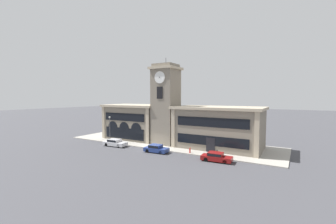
# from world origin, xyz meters

# --- Properties ---
(ground_plane) EXTENTS (300.00, 300.00, 0.00)m
(ground_plane) POSITION_xyz_m (0.00, 0.00, 0.00)
(ground_plane) COLOR #424247
(sidewalk_kerb) EXTENTS (42.73, 12.53, 0.15)m
(sidewalk_kerb) POSITION_xyz_m (0.00, 6.27, 0.07)
(sidewalk_kerb) COLOR #A39E93
(sidewalk_kerb) RESTS_ON ground_plane
(clock_tower) EXTENTS (5.06, 5.06, 16.68)m
(clock_tower) POSITION_xyz_m (-0.00, 4.95, 7.79)
(clock_tower) COLOR gray
(clock_tower) RESTS_ON ground_plane
(town_hall_left_wing) EXTENTS (13.24, 8.46, 7.53)m
(town_hall_left_wing) POSITION_xyz_m (-8.75, 6.62, 3.79)
(town_hall_left_wing) COLOR gray
(town_hall_left_wing) RESTS_ON ground_plane
(town_hall_right_wing) EXTENTS (15.59, 8.46, 7.52)m
(town_hall_right_wing) POSITION_xyz_m (9.92, 6.63, 3.79)
(town_hall_right_wing) COLOR gray
(town_hall_right_wing) RESTS_ON ground_plane
(parked_car_near) EXTENTS (4.65, 2.16, 1.32)m
(parked_car_near) POSITION_xyz_m (-7.34, -1.45, 0.69)
(parked_car_near) COLOR silver
(parked_car_near) RESTS_ON ground_plane
(parked_car_mid) EXTENTS (4.15, 2.12, 1.29)m
(parked_car_mid) POSITION_xyz_m (1.93, -1.45, 0.67)
(parked_car_mid) COLOR navy
(parked_car_mid) RESTS_ON ground_plane
(parked_car_far) EXTENTS (4.45, 2.05, 1.30)m
(parked_car_far) POSITION_xyz_m (12.27, -1.45, 0.68)
(parked_car_far) COLOR maroon
(parked_car_far) RESTS_ON ground_plane
(street_lamp) EXTENTS (0.36, 0.36, 5.15)m
(street_lamp) POSITION_xyz_m (-10.69, 0.64, 3.59)
(street_lamp) COLOR #4C4C51
(street_lamp) RESTS_ON sidewalk_kerb
(bollard) EXTENTS (0.18, 0.18, 1.06)m
(bollard) POSITION_xyz_m (11.76, 0.55, 0.67)
(bollard) COLOR black
(bollard) RESTS_ON sidewalk_kerb
(fire_hydrant) EXTENTS (0.22, 0.22, 0.87)m
(fire_hydrant) POSITION_xyz_m (7.20, 0.56, 0.57)
(fire_hydrant) COLOR red
(fire_hydrant) RESTS_ON sidewalk_kerb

